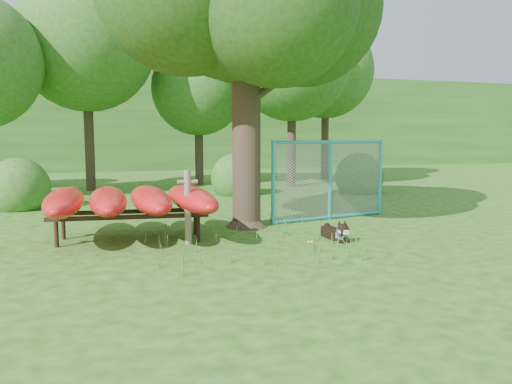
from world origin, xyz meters
name	(u,v)px	position (x,y,z in m)	size (l,w,h in m)	color
ground	(266,254)	(0.00, 0.00, 0.00)	(80.00, 80.00, 0.00)	#205210
wooden_post	(188,205)	(-1.19, 1.28, 0.78)	(0.40, 0.14, 1.47)	#6F6253
kayak_rack	(129,200)	(-2.25, 2.00, 0.83)	(3.38, 3.47, 1.09)	black
husky_dog	(336,232)	(1.79, 0.73, 0.16)	(0.26, 1.03, 0.45)	black
fence_section	(330,180)	(2.80, 3.06, 1.01)	(3.41, 0.71, 3.36)	#29A9C1
wildflower_clump	(310,243)	(0.79, -0.17, 0.19)	(0.11, 0.11, 0.24)	#3F832A
bg_tree_b	(86,43)	(-3.00, 12.00, 5.61)	(5.20, 5.20, 8.22)	#31241A
bg_tree_c	(198,89)	(1.50, 13.00, 4.11)	(4.00, 4.00, 6.12)	#31241A
bg_tree_d	(292,63)	(5.00, 11.00, 5.08)	(4.80, 4.80, 7.50)	#31241A
bg_tree_e	(326,71)	(8.00, 14.00, 5.23)	(4.60, 4.60, 7.55)	#31241A
shrub_left	(19,209)	(-5.00, 7.50, 0.00)	(1.80, 1.80, 1.80)	#2A5F1E
shrub_right	(359,193)	(6.50, 8.00, 0.00)	(1.80, 1.80, 1.80)	#2A5F1E
shrub_mid	(236,194)	(2.00, 9.00, 0.00)	(1.80, 1.80, 1.80)	#2A5F1E
wooded_hillside	(134,123)	(0.00, 28.00, 3.00)	(80.00, 12.00, 6.00)	#2A5F1E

